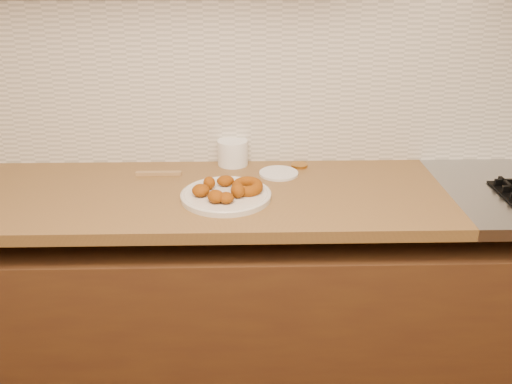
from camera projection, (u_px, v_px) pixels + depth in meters
wall_back at (297, 43)px, 1.98m from camera, size 4.00×0.02×2.70m
base_cabinet at (297, 312)px, 2.08m from camera, size 3.60×0.60×0.77m
butcher_block at (113, 197)px, 1.87m from camera, size 2.30×0.62×0.04m
backsplash at (296, 85)px, 2.03m from camera, size 3.60×0.02×0.60m
donut_plate at (226, 196)px, 1.81m from camera, size 0.30×0.30×0.02m
ring_donut at (247, 186)px, 1.81m from camera, size 0.12×0.12×0.05m
fried_dough_chunks at (219, 190)px, 1.78m from camera, size 0.18×0.20×0.05m
plastic_tub at (233, 152)px, 2.08m from camera, size 0.14×0.14×0.10m
tub_lid at (279, 173)px, 2.01m from camera, size 0.15×0.15×0.01m
brass_jar_lid at (299, 165)px, 2.08m from camera, size 0.08×0.08×0.01m
wooden_utensil at (159, 173)px, 2.00m from camera, size 0.17×0.02×0.01m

